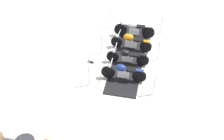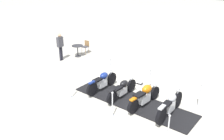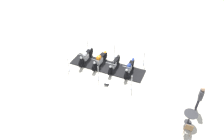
{
  "view_description": "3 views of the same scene",
  "coord_description": "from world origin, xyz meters",
  "px_view_note": "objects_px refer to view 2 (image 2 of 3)",
  "views": [
    {
      "loc": [
        0.0,
        -11.13,
        9.2
      ],
      "look_at": [
        -0.72,
        -2.16,
        0.95
      ],
      "focal_mm": 43.89,
      "sensor_mm": 36.0,
      "label": 1
    },
    {
      "loc": [
        8.83,
        4.32,
        5.7
      ],
      "look_at": [
        -1.29,
        -1.88,
        0.7
      ],
      "focal_mm": 39.83,
      "sensor_mm": 36.0,
      "label": 2
    },
    {
      "loc": [
        -11.58,
        -3.79,
        9.7
      ],
      "look_at": [
        -1.08,
        -0.71,
        0.73
      ],
      "focal_mm": 32.44,
      "sensor_mm": 36.0,
      "label": 3
    }
  ],
  "objects_px": {
    "motorcycle_copper": "(145,95)",
    "motorcycle_black": "(122,89)",
    "bystander_person": "(60,44)",
    "stanchion_right_rear": "(111,71)",
    "info_placard": "(140,83)",
    "motorcycle_navy": "(103,81)",
    "stanchion_left_rear": "(70,91)",
    "motorcycle_chrome": "(170,105)",
    "cafe_chair_near_table": "(86,46)",
    "cafe_table": "(78,48)",
    "stanchion_left_front": "(168,133)",
    "stanchion_right_front": "(199,98)",
    "stanchion_right_mid": "(150,83)",
    "stanchion_left_mid": "(112,109)"
  },
  "relations": [
    {
      "from": "motorcycle_navy",
      "to": "stanchion_right_mid",
      "type": "distance_m",
      "value": 2.31
    },
    {
      "from": "stanchion_right_rear",
      "to": "stanchion_right_front",
      "type": "height_order",
      "value": "stanchion_right_rear"
    },
    {
      "from": "motorcycle_copper",
      "to": "bystander_person",
      "type": "height_order",
      "value": "bystander_person"
    },
    {
      "from": "motorcycle_copper",
      "to": "stanchion_left_rear",
      "type": "height_order",
      "value": "stanchion_left_rear"
    },
    {
      "from": "bystander_person",
      "to": "info_placard",
      "type": "bearing_deg",
      "value": 0.03
    },
    {
      "from": "stanchion_right_front",
      "to": "stanchion_right_rear",
      "type": "bearing_deg",
      "value": -96.81
    },
    {
      "from": "stanchion_right_mid",
      "to": "stanchion_left_mid",
      "type": "xyz_separation_m",
      "value": [
        2.94,
        -0.35,
        -0.03
      ]
    },
    {
      "from": "motorcycle_black",
      "to": "stanchion_right_rear",
      "type": "xyz_separation_m",
      "value": [
        -1.66,
        -1.68,
        -0.07
      ]
    },
    {
      "from": "cafe_chair_near_table",
      "to": "stanchion_left_rear",
      "type": "bearing_deg",
      "value": 36.57
    },
    {
      "from": "motorcycle_copper",
      "to": "motorcycle_black",
      "type": "relative_size",
      "value": 1.03
    },
    {
      "from": "stanchion_left_mid",
      "to": "bystander_person",
      "type": "height_order",
      "value": "bystander_person"
    },
    {
      "from": "stanchion_right_rear",
      "to": "stanchion_left_mid",
      "type": "bearing_deg",
      "value": 32.92
    },
    {
      "from": "stanchion_left_rear",
      "to": "stanchion_right_front",
      "type": "distance_m",
      "value": 5.74
    },
    {
      "from": "stanchion_right_rear",
      "to": "cafe_chair_near_table",
      "type": "bearing_deg",
      "value": -125.57
    },
    {
      "from": "stanchion_right_rear",
      "to": "info_placard",
      "type": "distance_m",
      "value": 1.76
    },
    {
      "from": "stanchion_left_rear",
      "to": "motorcycle_copper",
      "type": "bearing_deg",
      "value": 109.55
    },
    {
      "from": "stanchion_right_front",
      "to": "info_placard",
      "type": "xyz_separation_m",
      "value": [
        -0.69,
        -3.16,
        -0.33
      ]
    },
    {
      "from": "stanchion_right_mid",
      "to": "bystander_person",
      "type": "distance_m",
      "value": 6.71
    },
    {
      "from": "info_placard",
      "to": "cafe_chair_near_table",
      "type": "height_order",
      "value": "cafe_chair_near_table"
    },
    {
      "from": "stanchion_left_rear",
      "to": "stanchion_right_front",
      "type": "relative_size",
      "value": 1.01
    },
    {
      "from": "motorcycle_chrome",
      "to": "cafe_chair_near_table",
      "type": "bearing_deg",
      "value": 64.34
    },
    {
      "from": "info_placard",
      "to": "cafe_table",
      "type": "distance_m",
      "value": 5.72
    },
    {
      "from": "motorcycle_navy",
      "to": "motorcycle_black",
      "type": "bearing_deg",
      "value": -90.64
    },
    {
      "from": "stanchion_left_rear",
      "to": "cafe_table",
      "type": "relative_size",
      "value": 1.47
    },
    {
      "from": "stanchion_left_rear",
      "to": "stanchion_left_front",
      "type": "bearing_deg",
      "value": 83.19
    },
    {
      "from": "motorcycle_navy",
      "to": "stanchion_left_rear",
      "type": "distance_m",
      "value": 1.66
    },
    {
      "from": "motorcycle_black",
      "to": "motorcycle_navy",
      "type": "height_order",
      "value": "motorcycle_navy"
    },
    {
      "from": "stanchion_left_front",
      "to": "stanchion_right_front",
      "type": "xyz_separation_m",
      "value": [
        -2.94,
        0.35,
        0.07
      ]
    },
    {
      "from": "cafe_table",
      "to": "cafe_chair_near_table",
      "type": "relative_size",
      "value": 0.85
    },
    {
      "from": "motorcycle_black",
      "to": "cafe_table",
      "type": "distance_m",
      "value": 6.41
    },
    {
      "from": "stanchion_left_rear",
      "to": "bystander_person",
      "type": "distance_m",
      "value": 5.28
    },
    {
      "from": "stanchion_right_mid",
      "to": "cafe_table",
      "type": "bearing_deg",
      "value": -108.65
    },
    {
      "from": "stanchion_right_mid",
      "to": "stanchion_left_mid",
      "type": "relative_size",
      "value": 1.0
    },
    {
      "from": "stanchion_left_rear",
      "to": "stanchion_right_front",
      "type": "xyz_separation_m",
      "value": [
        -2.35,
        5.24,
        0.05
      ]
    },
    {
      "from": "motorcycle_navy",
      "to": "stanchion_right_rear",
      "type": "bearing_deg",
      "value": 24.18
    },
    {
      "from": "stanchion_right_mid",
      "to": "bystander_person",
      "type": "relative_size",
      "value": 0.64
    },
    {
      "from": "motorcycle_chrome",
      "to": "cafe_chair_near_table",
      "type": "xyz_separation_m",
      "value": [
        -4.55,
        -7.69,
        0.02
      ]
    },
    {
      "from": "stanchion_left_mid",
      "to": "info_placard",
      "type": "xyz_separation_m",
      "value": [
        -3.34,
        -0.37,
        -0.27
      ]
    },
    {
      "from": "stanchion_left_rear",
      "to": "cafe_table",
      "type": "xyz_separation_m",
      "value": [
        -4.73,
        -3.37,
        0.22
      ]
    },
    {
      "from": "motorcycle_black",
      "to": "stanchion_left_mid",
      "type": "distance_m",
      "value": 1.63
    },
    {
      "from": "motorcycle_chrome",
      "to": "stanchion_right_front",
      "type": "xyz_separation_m",
      "value": [
        -1.37,
        0.83,
        -0.11
      ]
    },
    {
      "from": "stanchion_left_front",
      "to": "stanchion_left_rear",
      "type": "distance_m",
      "value": 4.92
    },
    {
      "from": "info_placard",
      "to": "motorcycle_copper",
      "type": "bearing_deg",
      "value": -52.13
    },
    {
      "from": "stanchion_left_mid",
      "to": "cafe_chair_near_table",
      "type": "distance_m",
      "value": 8.18
    },
    {
      "from": "motorcycle_navy",
      "to": "stanchion_left_front",
      "type": "xyz_separation_m",
      "value": [
        2.01,
        4.05,
        -0.18
      ]
    },
    {
      "from": "motorcycle_chrome",
      "to": "motorcycle_black",
      "type": "bearing_deg",
      "value": 87.97
    },
    {
      "from": "stanchion_right_front",
      "to": "cafe_chair_near_table",
      "type": "distance_m",
      "value": 9.1
    },
    {
      "from": "motorcycle_black",
      "to": "motorcycle_copper",
      "type": "bearing_deg",
      "value": -89.98
    },
    {
      "from": "cafe_table",
      "to": "stanchion_left_mid",
      "type": "bearing_deg",
      "value": 49.19
    },
    {
      "from": "motorcycle_chrome",
      "to": "info_placard",
      "type": "distance_m",
      "value": 3.14
    }
  ]
}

